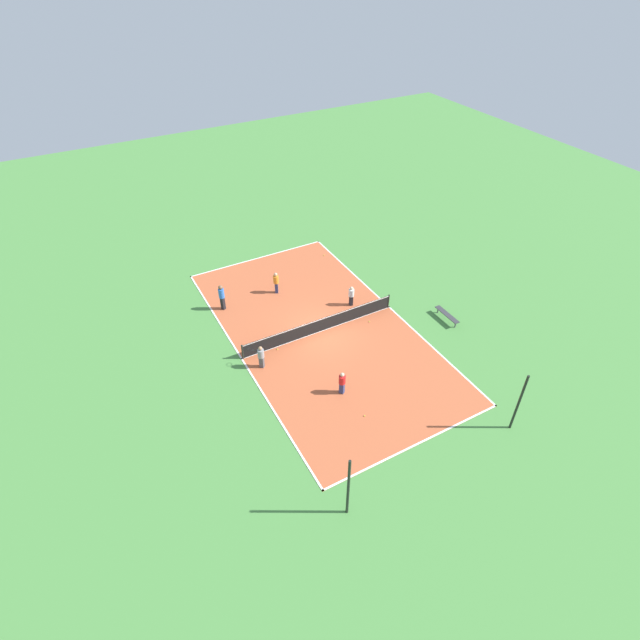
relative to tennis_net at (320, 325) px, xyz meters
name	(u,v)px	position (x,y,z in m)	size (l,w,h in m)	color
ground_plane	(320,331)	(0.00, 0.00, -0.53)	(80.00, 80.00, 0.00)	#47843D
court_surface	(320,331)	(0.00, 0.00, -0.51)	(10.34, 19.35, 0.02)	#B75633
tennis_net	(320,325)	(0.00, 0.00, 0.00)	(10.14, 0.10, 0.99)	black
bench	(447,315)	(-7.51, 2.81, -0.13)	(0.36, 1.97, 0.45)	#333338
player_baseline_gray	(261,356)	(4.36, 1.14, 0.34)	(0.88, 0.90, 1.49)	#4C4C51
player_near_blue	(222,296)	(4.39, -4.98, 0.54)	(0.48, 0.48, 1.81)	black
player_center_orange	(276,282)	(0.61, -4.98, 0.38)	(0.49, 0.49, 1.56)	navy
player_coach_red	(342,382)	(1.42, 5.00, 0.30)	(0.50, 0.50, 1.43)	navy
player_far_white	(351,295)	(-3.06, -1.39, 0.29)	(0.43, 0.43, 1.42)	black
tennis_ball_far_baseline	(369,322)	(-3.13, 0.69, -0.47)	(0.07, 0.07, 0.07)	#CCE033
tennis_ball_near_net	(324,255)	(-4.49, -7.58, -0.47)	(0.07, 0.07, 0.07)	#CCE033
tennis_ball_midcourt	(277,349)	(3.00, 0.27, -0.47)	(0.07, 0.07, 0.07)	#CCE033
tennis_ball_right_alley	(365,416)	(1.24, 6.96, -0.47)	(0.07, 0.07, 0.07)	#CCE033
fence_post_back_left	(519,403)	(-4.72, 11.00, 1.27)	(0.12, 0.12, 3.60)	black
fence_post_back_right	(348,488)	(4.72, 11.00, 1.27)	(0.12, 0.12, 3.60)	black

